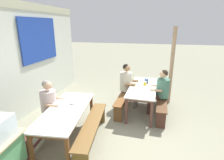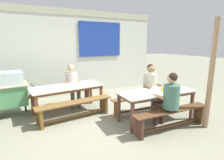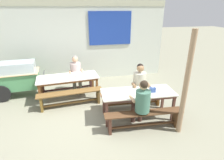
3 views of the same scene
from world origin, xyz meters
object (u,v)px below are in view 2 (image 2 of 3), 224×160
Objects in this scene: dining_table_far at (67,89)px; bench_near_back at (143,102)px; wooden_support_post at (211,75)px; person_right_near_table at (151,86)px; condiment_jar at (163,89)px; soup_bowl at (78,85)px; dining_table_near at (157,94)px; bench_far_front at (75,107)px; food_cart at (0,91)px; tissue_box at (170,88)px; bench_far_back at (62,96)px; bench_near_front at (172,116)px; person_near_front at (169,98)px; person_center_facing at (72,82)px.

dining_table_far reaches higher than bench_near_back.
bench_near_back is at bearing 119.38° from wooden_support_post.
bench_near_back is 1.40× the size of person_right_near_table.
dining_table_far is 17.76× the size of condiment_jar.
dining_table_near is at bearing -43.60° from soup_bowl.
food_cart is (-1.59, 1.06, 0.34)m from bench_far_front.
wooden_support_post reaches higher than tissue_box.
bench_far_back is 0.98× the size of bench_far_front.
bench_far_back is 0.99× the size of bench_near_front.
person_near_front is 2.77m from person_center_facing.
person_center_facing reaches higher than bench_near_front.
dining_table_far is at bearing 131.13° from bench_near_front.
bench_near_back is at bearing 101.53° from condiment_jar.
dining_table_near reaches higher than bench_near_front.
soup_bowl is at bearing 150.82° from person_right_near_table.
person_right_near_table is 1.42m from wooden_support_post.
bench_far_front and bench_near_back have the same top height.
bench_far_back is 0.79× the size of wooden_support_post.
bench_near_front is at bearing -92.51° from bench_near_back.
food_cart reaches higher than dining_table_near.
dining_table_near is 1.17× the size of food_cart.
bench_far_back is 3.84m from wooden_support_post.
bench_near_front is 4.12m from food_cart.
food_cart is 12.19× the size of soup_bowl.
soup_bowl is (0.21, 0.49, 0.43)m from bench_far_front.
dining_table_far is 1.04× the size of bench_near_back.
bench_near_back is 1.05m from bench_near_front.
bench_far_back is 0.78m from soup_bowl.
bench_far_front is 13.03× the size of tissue_box.
person_near_front is 8.74× the size of tissue_box.
tissue_box reaches higher than bench_far_back.
bench_far_back is at bearing 95.78° from bench_far_front.
condiment_jar is (-0.21, 0.03, -0.01)m from tissue_box.
tissue_box reaches higher than dining_table_near.
food_cart is at bearing 179.50° from bench_far_back.
dining_table_near is 1.44× the size of person_right_near_table.
person_near_front reaches higher than dining_table_near.
food_cart reaches higher than bench_near_front.
wooden_support_post reaches higher than dining_table_near.
condiment_jar is 0.05× the size of wooden_support_post.
dining_table_near is 2.04m from soup_bowl.
food_cart is at bearing 149.37° from condiment_jar.
condiment_jar is (1.83, -0.96, 0.46)m from bench_far_front.
bench_far_front is 1.94m from food_cart.
bench_near_back is 0.98× the size of bench_near_front.
person_right_near_table is 0.55× the size of wooden_support_post.
person_near_front is at bearing -40.48° from bench_far_front.
dining_table_near is 17.55× the size of condiment_jar.
bench_far_front is 17.62× the size of condiment_jar.
person_right_near_table reaches higher than bench_near_back.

